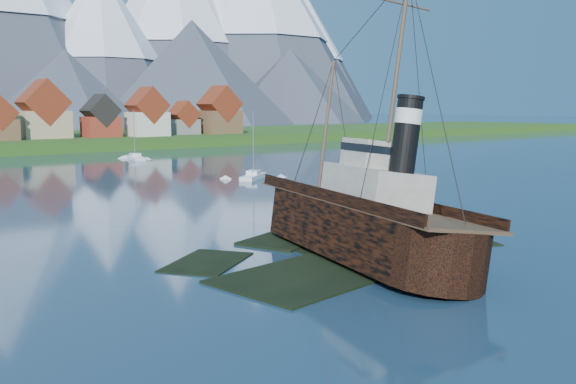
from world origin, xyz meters
TOP-DOWN VIEW (x-y plane):
  - ground at (0.00, 0.00)m, footprint 1400.00×1400.00m
  - shoal at (1.78, 2.15)m, footprint 31.71×21.24m
  - tugboat_wreck at (1.76, 1.53)m, footprint 7.04×30.33m
  - sailboat_d at (28.24, 52.21)m, footprint 8.40×7.12m
  - sailboat_e at (29.85, 102.51)m, footprint 4.53×10.55m

SIDE VIEW (x-z plane):
  - shoal at x=1.78m, z-range -0.92..0.22m
  - ground at x=0.00m, z-range 0.00..0.00m
  - sailboat_e at x=29.85m, z-range -5.69..6.20m
  - sailboat_d at x=28.24m, z-range -5.77..6.33m
  - tugboat_wreck at x=1.76m, z-range -9.00..15.03m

